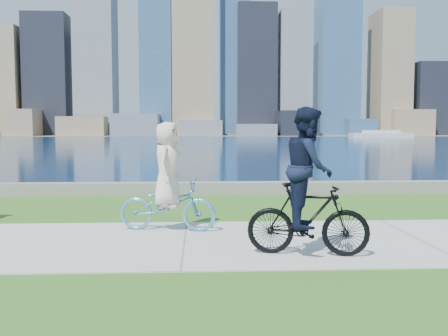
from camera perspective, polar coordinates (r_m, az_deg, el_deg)
The scene contains 9 objects.
ground at distance 8.49m, azimuth -4.56°, elevation -8.50°, with size 320.00×320.00×0.00m, color #2B5B18.
concrete_path at distance 8.49m, azimuth -4.56°, elevation -8.43°, with size 80.00×3.50×0.02m, color #A8A8A2.
seawall at distance 14.58m, azimuth -3.84°, elevation -2.33°, with size 90.00×0.50×0.35m, color slate.
bay_water at distance 80.29m, azimuth -3.03°, elevation 3.15°, with size 320.00×131.00×0.01m, color #0B2448.
far_shore at distance 138.28m, azimuth -2.96°, elevation 3.74°, with size 320.00×30.00×0.12m, color slate.
city_skyline at distance 138.15m, azimuth -3.81°, elevation 12.20°, with size 177.79×22.53×76.00m.
ferry_far at distance 104.00m, azimuth 17.49°, elevation 3.63°, with size 12.03×3.44×1.63m.
cyclist_woman at distance 9.31m, azimuth -6.50°, elevation -2.56°, with size 0.96×1.91×2.02m.
cyclist_man at distance 7.51m, azimuth 9.60°, elevation -2.89°, with size 0.89×1.88×2.21m.
Camera 1 is at (0.26, -8.27, 1.91)m, focal length 40.00 mm.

